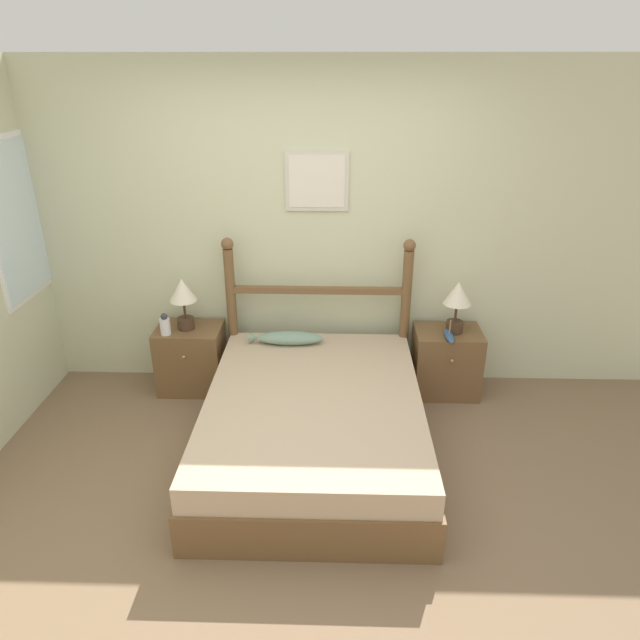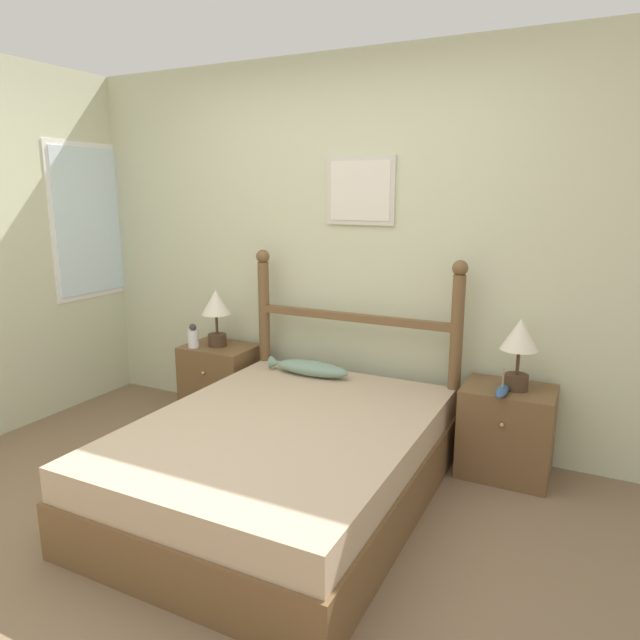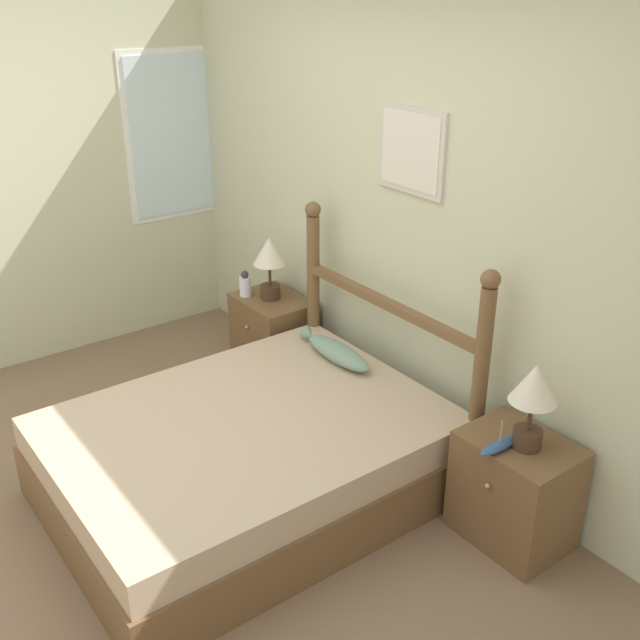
% 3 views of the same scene
% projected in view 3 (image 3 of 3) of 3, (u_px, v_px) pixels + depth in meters
% --- Properties ---
extents(ground_plane, '(16.00, 16.00, 0.00)m').
position_uv_depth(ground_plane, '(130.00, 530.00, 3.70)').
color(ground_plane, '#7A6047').
extents(wall_back, '(6.40, 0.08, 2.55)m').
position_uv_depth(wall_back, '(402.00, 219.00, 4.09)').
color(wall_back, beige).
rests_on(wall_back, ground_plane).
extents(bed, '(1.47, 1.94, 0.46)m').
position_uv_depth(bed, '(248.00, 457.00, 3.87)').
color(bed, brown).
rests_on(bed, ground_plane).
extents(headboard, '(1.48, 0.10, 1.27)m').
position_uv_depth(headboard, '(387.00, 330.00, 4.17)').
color(headboard, brown).
rests_on(headboard, ground_plane).
extents(nightstand_left, '(0.52, 0.41, 0.55)m').
position_uv_depth(nightstand_left, '(274.00, 335.00, 5.06)').
color(nightstand_left, brown).
rests_on(nightstand_left, ground_plane).
extents(nightstand_right, '(0.52, 0.41, 0.55)m').
position_uv_depth(nightstand_right, '(515.00, 490.00, 3.55)').
color(nightstand_right, brown).
rests_on(nightstand_right, ground_plane).
extents(table_lamp_left, '(0.21, 0.21, 0.42)m').
position_uv_depth(table_lamp_left, '(269.00, 258.00, 4.83)').
color(table_lamp_left, '#422D1E').
rests_on(table_lamp_left, nightstand_left).
extents(table_lamp_right, '(0.21, 0.21, 0.42)m').
position_uv_depth(table_lamp_right, '(533.00, 393.00, 3.28)').
color(table_lamp_right, '#422D1E').
rests_on(table_lamp_right, nightstand_right).
extents(bottle, '(0.08, 0.08, 0.18)m').
position_uv_depth(bottle, '(245.00, 285.00, 4.95)').
color(bottle, white).
rests_on(bottle, nightstand_left).
extents(model_boat, '(0.06, 0.25, 0.15)m').
position_uv_depth(model_boat, '(500.00, 445.00, 3.37)').
color(model_boat, '#335684').
rests_on(model_boat, nightstand_right).
extents(fish_pillow, '(0.58, 0.15, 0.10)m').
position_uv_depth(fish_pillow, '(336.00, 352.00, 4.33)').
color(fish_pillow, gray).
rests_on(fish_pillow, bed).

